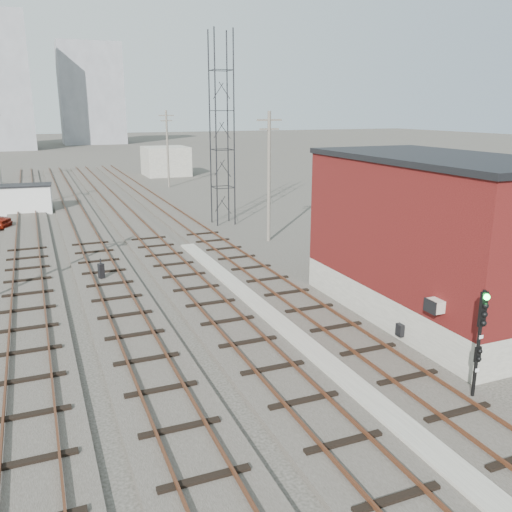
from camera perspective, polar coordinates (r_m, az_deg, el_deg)
ground at (r=67.72m, az=-14.92°, el=6.96°), size 320.00×320.00×0.00m
track_right at (r=47.76m, az=-8.44°, el=4.17°), size 3.20×90.00×0.39m
track_mid_right at (r=46.98m, az=-13.18°, el=3.75°), size 3.20×90.00×0.39m
track_mid_left at (r=46.53m, az=-18.04°, el=3.29°), size 3.20×90.00×0.39m
track_left at (r=46.43m, az=-22.96°, el=2.80°), size 3.20×90.00×0.39m
platform_curb at (r=24.24m, az=1.63°, el=-6.55°), size 0.90×28.00×0.26m
brick_building at (r=25.23m, az=18.30°, el=1.88°), size 6.54×12.20×7.22m
lattice_tower at (r=43.93m, az=-3.61°, el=13.07°), size 1.60×1.60×15.00m
utility_pole_right_a at (r=37.99m, az=1.37°, el=8.68°), size 1.80×0.24×9.00m
utility_pole_right_b at (r=66.45m, az=-9.30°, el=11.28°), size 1.80×0.24×9.00m
apartment_right at (r=157.48m, az=-16.98°, el=15.99°), size 16.00×12.00×26.00m
shed_right at (r=78.88m, az=-9.48°, el=9.83°), size 6.00×6.00×4.00m
signal_mast at (r=18.45m, az=22.49°, el=-8.06°), size 0.40×0.40×3.78m
switch_stand at (r=30.63m, az=-15.97°, el=-1.60°), size 0.36×0.36×1.21m
site_trailer at (r=53.37m, az=-23.92°, el=5.49°), size 6.30×3.07×2.58m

